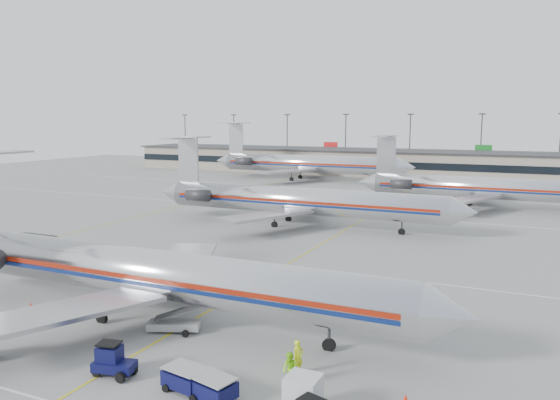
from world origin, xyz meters
The scene contains 17 objects.
ground centered at (0.00, 0.00, 0.00)m, with size 260.00×260.00×0.00m, color gray.
apron_markings centered at (0.00, 10.00, 0.01)m, with size 160.00×0.15×0.02m, color silver.
terminal centered at (0.00, 97.97, 3.16)m, with size 162.00×17.00×6.25m.
light_mast_row centered at (0.00, 112.00, 8.58)m, with size 163.60×0.40×15.28m.
jet_foreground centered at (-3.58, -6.51, 3.28)m, with size 43.17×25.42×11.30m.
jet_second_row centered at (-7.02, 28.68, 3.33)m, with size 43.87×25.83×11.48m.
jet_third_row centered at (14.11, 53.47, 3.28)m, with size 41.28×25.39×11.29m.
jet_back_row centered at (-25.90, 78.80, 3.83)m, with size 48.27×29.69×13.20m.
tug_center centered at (0.62, -14.48, 0.84)m, with size 2.45×1.60×1.83m.
cart_inner centered at (5.15, -14.16, 0.65)m, with size 2.38×1.83×1.22m.
cart_outer centered at (7.02, -14.48, 0.65)m, with size 2.43×1.94×1.22m.
uld_container centered at (11.60, -13.96, 1.00)m, with size 1.88×1.56×1.97m.
belt_loader centered at (0.07, -7.94, 0.57)m, with size 4.13×2.45×2.12m.
ramp_worker_near centered at (9.73, -10.11, 0.95)m, with size 0.70×0.46×1.91m, color #D4ED16.
ramp_worker_far centered at (9.87, -11.55, 0.90)m, with size 0.88×0.68×1.81m, color #94F016.
cone_right centered at (15.77, -10.95, 0.28)m, with size 0.41×0.41×0.56m, color red.
cone_left centered at (-11.70, -9.15, 0.33)m, with size 0.49×0.49×0.67m, color red.
Camera 1 is at (20.56, -36.12, 13.83)m, focal length 35.00 mm.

